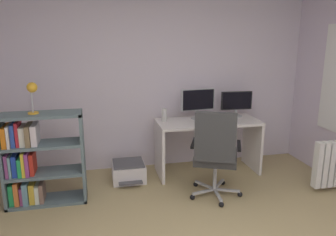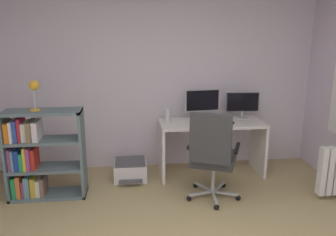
{
  "view_description": "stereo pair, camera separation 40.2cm",
  "coord_description": "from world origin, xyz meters",
  "px_view_note": "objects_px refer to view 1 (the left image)",
  "views": [
    {
      "loc": [
        -0.77,
        -1.82,
        1.86
      ],
      "look_at": [
        0.08,
        2.0,
        0.88
      ],
      "focal_mm": 35.68,
      "sensor_mm": 36.0,
      "label": 1
    },
    {
      "loc": [
        -0.37,
        -1.88,
        1.86
      ],
      "look_at": [
        0.08,
        2.0,
        0.88
      ],
      "focal_mm": 35.68,
      "sensor_mm": 36.0,
      "label": 2
    }
  ],
  "objects_px": {
    "computer_mouse": "(227,121)",
    "monitor_secondary": "(236,102)",
    "keyboard": "(209,122)",
    "desk_lamp": "(32,91)",
    "desk": "(208,135)",
    "bookshelf": "(34,161)",
    "monitor_main": "(198,101)",
    "desktop_speaker": "(164,115)",
    "office_chair": "(215,152)",
    "printer": "(129,171)"
  },
  "relations": [
    {
      "from": "monitor_main",
      "to": "desktop_speaker",
      "type": "height_order",
      "value": "monitor_main"
    },
    {
      "from": "desk_lamp",
      "to": "printer",
      "type": "height_order",
      "value": "desk_lamp"
    },
    {
      "from": "bookshelf",
      "to": "printer",
      "type": "bearing_deg",
      "value": 19.51
    },
    {
      "from": "desktop_speaker",
      "to": "printer",
      "type": "relative_size",
      "value": 0.35
    },
    {
      "from": "monitor_main",
      "to": "desktop_speaker",
      "type": "bearing_deg",
      "value": -174.32
    },
    {
      "from": "monitor_secondary",
      "to": "desktop_speaker",
      "type": "bearing_deg",
      "value": -177.38
    },
    {
      "from": "computer_mouse",
      "to": "office_chair",
      "type": "bearing_deg",
      "value": -133.35
    },
    {
      "from": "keyboard",
      "to": "desk_lamp",
      "type": "height_order",
      "value": "desk_lamp"
    },
    {
      "from": "monitor_main",
      "to": "bookshelf",
      "type": "relative_size",
      "value": 0.46
    },
    {
      "from": "office_chair",
      "to": "printer",
      "type": "xyz_separation_m",
      "value": [
        -0.91,
        0.73,
        -0.46
      ]
    },
    {
      "from": "computer_mouse",
      "to": "desk_lamp",
      "type": "height_order",
      "value": "desk_lamp"
    },
    {
      "from": "computer_mouse",
      "to": "desk_lamp",
      "type": "relative_size",
      "value": 0.3
    },
    {
      "from": "desk_lamp",
      "to": "monitor_main",
      "type": "bearing_deg",
      "value": 15.57
    },
    {
      "from": "desk",
      "to": "monitor_secondary",
      "type": "xyz_separation_m",
      "value": [
        0.46,
        0.14,
        0.41
      ]
    },
    {
      "from": "monitor_secondary",
      "to": "printer",
      "type": "bearing_deg",
      "value": -173.4
    },
    {
      "from": "keyboard",
      "to": "bookshelf",
      "type": "bearing_deg",
      "value": -176.1
    },
    {
      "from": "computer_mouse",
      "to": "desk_lamp",
      "type": "xyz_separation_m",
      "value": [
        -2.32,
        -0.3,
        0.53
      ]
    },
    {
      "from": "keyboard",
      "to": "desk_lamp",
      "type": "bearing_deg",
      "value": -175.91
    },
    {
      "from": "monitor_secondary",
      "to": "printer",
      "type": "distance_m",
      "value": 1.76
    },
    {
      "from": "monitor_secondary",
      "to": "desktop_speaker",
      "type": "height_order",
      "value": "monitor_secondary"
    },
    {
      "from": "office_chair",
      "to": "keyboard",
      "type": "bearing_deg",
      "value": 77.97
    },
    {
      "from": "keyboard",
      "to": "printer",
      "type": "relative_size",
      "value": 0.7
    },
    {
      "from": "monitor_main",
      "to": "printer",
      "type": "distance_m",
      "value": 1.32
    },
    {
      "from": "monitor_main",
      "to": "office_chair",
      "type": "bearing_deg",
      "value": -94.5
    },
    {
      "from": "monitor_secondary",
      "to": "computer_mouse",
      "type": "bearing_deg",
      "value": -133.03
    },
    {
      "from": "monitor_secondary",
      "to": "office_chair",
      "type": "distance_m",
      "value": 1.17
    },
    {
      "from": "desktop_speaker",
      "to": "office_chair",
      "type": "height_order",
      "value": "office_chair"
    },
    {
      "from": "desk",
      "to": "computer_mouse",
      "type": "xyz_separation_m",
      "value": [
        0.22,
        -0.12,
        0.22
      ]
    },
    {
      "from": "desk_lamp",
      "to": "printer",
      "type": "xyz_separation_m",
      "value": [
        1.02,
        0.38,
        -1.16
      ]
    },
    {
      "from": "desk",
      "to": "monitor_secondary",
      "type": "bearing_deg",
      "value": 17.12
    },
    {
      "from": "desktop_speaker",
      "to": "bookshelf",
      "type": "relative_size",
      "value": 0.16
    },
    {
      "from": "bookshelf",
      "to": "computer_mouse",
      "type": "bearing_deg",
      "value": 7.13
    },
    {
      "from": "office_chair",
      "to": "bookshelf",
      "type": "relative_size",
      "value": 1.03
    },
    {
      "from": "desktop_speaker",
      "to": "desk_lamp",
      "type": "xyz_separation_m",
      "value": [
        -1.53,
        -0.51,
        0.46
      ]
    },
    {
      "from": "desktop_speaker",
      "to": "office_chair",
      "type": "relative_size",
      "value": 0.16
    },
    {
      "from": "desk",
      "to": "desk_lamp",
      "type": "xyz_separation_m",
      "value": [
        -2.11,
        -0.42,
        0.75
      ]
    },
    {
      "from": "desk",
      "to": "monitor_main",
      "type": "xyz_separation_m",
      "value": [
        -0.1,
        0.14,
        0.45
      ]
    },
    {
      "from": "keyboard",
      "to": "computer_mouse",
      "type": "distance_m",
      "value": 0.25
    },
    {
      "from": "computer_mouse",
      "to": "office_chair",
      "type": "distance_m",
      "value": 0.78
    },
    {
      "from": "monitor_main",
      "to": "printer",
      "type": "relative_size",
      "value": 0.99
    },
    {
      "from": "computer_mouse",
      "to": "desk",
      "type": "bearing_deg",
      "value": 138.57
    },
    {
      "from": "desk",
      "to": "desk_lamp",
      "type": "distance_m",
      "value": 2.28
    },
    {
      "from": "computer_mouse",
      "to": "monitor_secondary",
      "type": "bearing_deg",
      "value": 34.65
    },
    {
      "from": "desk",
      "to": "printer",
      "type": "distance_m",
      "value": 1.17
    },
    {
      "from": "computer_mouse",
      "to": "bookshelf",
      "type": "xyz_separation_m",
      "value": [
        -2.38,
        -0.3,
        -0.25
      ]
    },
    {
      "from": "keyboard",
      "to": "monitor_main",
      "type": "bearing_deg",
      "value": 99.82
    },
    {
      "from": "monitor_secondary",
      "to": "bookshelf",
      "type": "distance_m",
      "value": 2.71
    },
    {
      "from": "monitor_secondary",
      "to": "desk",
      "type": "bearing_deg",
      "value": -162.88
    },
    {
      "from": "desk",
      "to": "monitor_secondary",
      "type": "distance_m",
      "value": 0.63
    },
    {
      "from": "monitor_main",
      "to": "monitor_secondary",
      "type": "bearing_deg",
      "value": 0.0
    }
  ]
}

